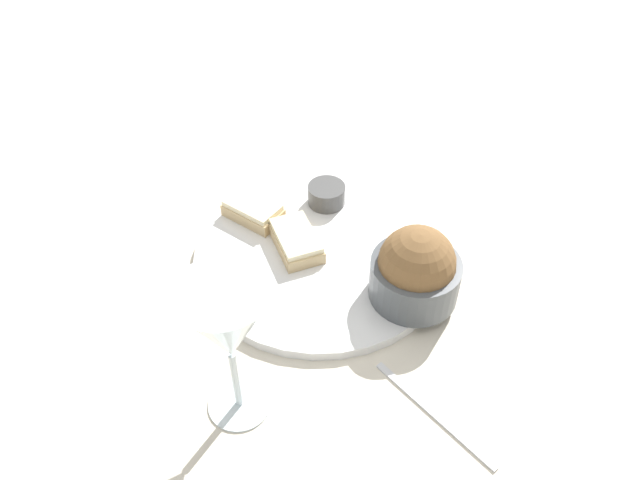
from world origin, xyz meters
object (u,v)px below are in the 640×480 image
(cheese_toast_near, at_px, (296,241))
(fork, at_px, (434,413))
(sauce_ramekin, at_px, (327,194))
(wine_glass, at_px, (227,328))
(salad_bowl, at_px, (416,270))
(cheese_toast_far, at_px, (253,211))

(cheese_toast_near, xyz_separation_m, fork, (0.29, -0.05, -0.02))
(sauce_ramekin, distance_m, fork, 0.36)
(sauce_ramekin, bearing_deg, wine_glass, -58.41)
(wine_glass, bearing_deg, sauce_ramekin, 121.59)
(wine_glass, bearing_deg, salad_bowl, 84.44)
(cheese_toast_far, xyz_separation_m, fork, (0.38, -0.04, -0.02))
(cheese_toast_near, bearing_deg, fork, -9.43)
(salad_bowl, bearing_deg, cheese_toast_near, -161.10)
(wine_glass, height_order, fork, wine_glass)
(sauce_ramekin, height_order, cheese_toast_far, sauce_ramekin)
(sauce_ramekin, relative_size, wine_glass, 0.29)
(salad_bowl, height_order, fork, salad_bowl)
(fork, bearing_deg, wine_glass, -135.15)
(salad_bowl, height_order, cheese_toast_far, salad_bowl)
(cheese_toast_far, height_order, wine_glass, wine_glass)
(cheese_toast_near, bearing_deg, salad_bowl, 18.90)
(salad_bowl, relative_size, cheese_toast_far, 1.24)
(salad_bowl, distance_m, wine_glass, 0.27)
(cheese_toast_near, bearing_deg, cheese_toast_far, -176.06)
(salad_bowl, height_order, cheese_toast_near, salad_bowl)
(sauce_ramekin, distance_m, wine_glass, 0.36)
(salad_bowl, relative_size, fork, 0.66)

